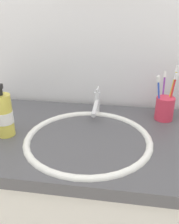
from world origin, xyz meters
The scene contains 10 objects.
tiled_wall_back centered at (0.00, 0.31, 1.20)m, with size 2.33×0.04×2.40m, color silver.
vanity_counter centered at (0.00, 0.00, 0.44)m, with size 1.13×0.55×0.88m.
sink_basin centered at (-0.01, -0.04, 0.84)m, with size 0.44×0.44×0.12m.
faucet centered at (-0.01, 0.17, 0.93)m, with size 0.02×0.15×0.10m.
toothbrush_cup centered at (0.26, 0.17, 0.93)m, with size 0.07×0.07×0.09m, color #D8334C.
toothbrush_yellow centered at (0.28, 0.19, 1.00)m, with size 0.04×0.03×0.21m.
toothbrush_red centered at (0.28, 0.17, 0.99)m, with size 0.03×0.02×0.18m.
toothbrush_purple centered at (0.25, 0.21, 0.99)m, with size 0.01×0.05×0.18m.
toothbrush_blue centered at (0.23, 0.15, 0.99)m, with size 0.04×0.03×0.18m.
soap_dispenser centered at (-0.30, -0.05, 0.96)m, with size 0.06×0.06×0.19m.
Camera 1 is at (0.10, -0.76, 1.31)m, focal length 39.31 mm.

